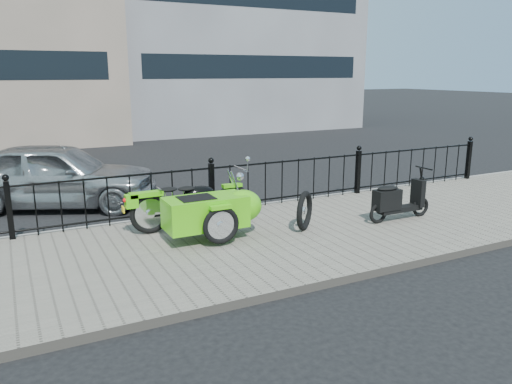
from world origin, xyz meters
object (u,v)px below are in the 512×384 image
motorcycle_sidecar (213,208)px  scooter (396,201)px  spare_tire (305,211)px  sedan_car (56,175)px

motorcycle_sidecar → scooter: motorcycle_sidecar is taller
motorcycle_sidecar → spare_tire: bearing=-14.3°
motorcycle_sidecar → spare_tire: size_ratio=3.33×
spare_tire → scooter: bearing=-8.8°
motorcycle_sidecar → scooter: bearing=-11.3°
spare_tire → sedan_car: sedan_car is taller
spare_tire → sedan_car: bearing=132.0°
spare_tire → sedan_car: 5.34m
scooter → spare_tire: scooter is taller
spare_tire → sedan_car: size_ratio=0.17×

